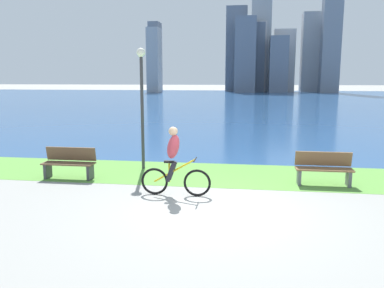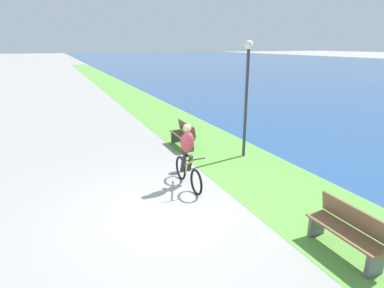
% 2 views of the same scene
% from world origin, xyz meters
% --- Properties ---
extents(ground_plane, '(300.00, 300.00, 0.00)m').
position_xyz_m(ground_plane, '(0.00, 0.00, 0.00)').
color(ground_plane, gray).
extents(grass_strip_bayside, '(120.00, 2.95, 0.01)m').
position_xyz_m(grass_strip_bayside, '(0.00, 3.26, 0.00)').
color(grass_strip_bayside, '#59933D').
rests_on(grass_strip_bayside, ground).
extents(cyclist_lead, '(1.75, 0.52, 1.72)m').
position_xyz_m(cyclist_lead, '(-1.15, 1.00, 0.84)').
color(cyclist_lead, black).
rests_on(cyclist_lead, ground).
extents(bench_near_path, '(1.50, 0.47, 0.90)m').
position_xyz_m(bench_near_path, '(2.69, 2.52, 0.45)').
color(bench_near_path, brown).
rests_on(bench_near_path, ground).
extents(bench_far_along_path, '(1.50, 0.47, 0.90)m').
position_xyz_m(bench_far_along_path, '(-4.47, 2.21, 0.45)').
color(bench_far_along_path, brown).
rests_on(bench_far_along_path, ground).
extents(lamppost_tall, '(0.28, 0.28, 3.79)m').
position_xyz_m(lamppost_tall, '(-2.67, 3.71, 2.49)').
color(lamppost_tall, '#38383D').
rests_on(lamppost_tall, ground).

